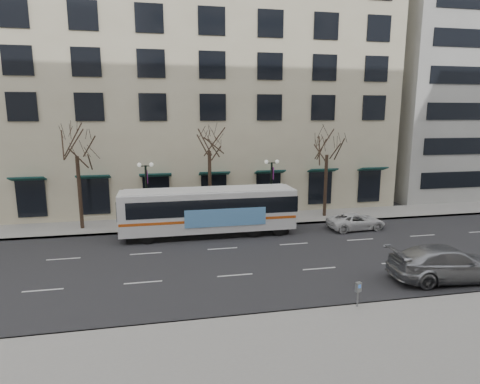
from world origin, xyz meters
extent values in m
plane|color=black|center=(0.00, 0.00, 0.00)|extent=(160.00, 160.00, 0.00)
cube|color=gray|center=(5.00, 9.00, 0.07)|extent=(80.00, 4.00, 0.15)
cube|color=#BAAE8E|center=(-2.00, 21.00, 12.00)|extent=(40.00, 20.00, 24.00)
cube|color=#999993|center=(32.00, 21.00, 17.50)|extent=(25.00, 20.00, 35.00)
cylinder|color=black|center=(-10.00, 8.80, 2.87)|extent=(0.28, 0.28, 5.74)
cylinder|color=black|center=(0.00, 8.80, 2.97)|extent=(0.28, 0.28, 5.95)
cylinder|color=black|center=(10.00, 8.80, 2.73)|extent=(0.28, 0.28, 5.46)
cylinder|color=black|center=(-5.00, 8.20, 2.50)|extent=(0.16, 0.16, 5.00)
cylinder|color=black|center=(-5.00, 8.20, 0.15)|extent=(0.36, 0.36, 0.30)
cube|color=black|center=(-5.00, 8.20, 4.95)|extent=(0.90, 0.06, 0.06)
sphere|color=silver|center=(-5.45, 8.20, 5.05)|extent=(0.32, 0.32, 0.32)
sphere|color=silver|center=(-4.55, 8.20, 5.05)|extent=(0.32, 0.32, 0.32)
cube|color=#6C1C6A|center=(-4.88, 8.20, 4.10)|extent=(0.04, 0.45, 1.00)
cylinder|color=black|center=(5.00, 8.20, 2.50)|extent=(0.16, 0.16, 5.00)
cylinder|color=black|center=(5.00, 8.20, 0.15)|extent=(0.36, 0.36, 0.30)
cube|color=black|center=(5.00, 8.20, 4.95)|extent=(0.90, 0.06, 0.06)
sphere|color=silver|center=(4.55, 8.20, 5.05)|extent=(0.32, 0.32, 0.32)
sphere|color=silver|center=(5.45, 8.20, 5.05)|extent=(0.32, 0.32, 0.32)
cube|color=#6C1C6A|center=(5.12, 8.20, 4.10)|extent=(0.04, 0.45, 1.00)
cube|color=silver|center=(-0.52, 5.59, 1.93)|extent=(12.74, 2.81, 2.92)
cube|color=black|center=(-0.52, 5.59, 0.29)|extent=(11.72, 2.48, 0.48)
cube|color=black|center=(-0.20, 5.59, 2.39)|extent=(12.23, 2.85, 1.17)
cube|color=#CB5013|center=(-0.52, 5.59, 1.43)|extent=(12.61, 2.85, 0.19)
cube|color=#5DA0E2|center=(0.54, 4.18, 1.64)|extent=(5.83, 0.09, 1.27)
cube|color=silver|center=(-0.52, 5.59, 3.42)|extent=(12.10, 2.54, 0.08)
cylinder|color=black|center=(-4.97, 4.35, 0.53)|extent=(1.06, 0.30, 1.06)
cylinder|color=black|center=(-4.98, 6.79, 0.53)|extent=(1.06, 0.30, 1.06)
cylinder|color=black|center=(2.66, 4.38, 0.53)|extent=(1.06, 0.30, 1.06)
cylinder|color=black|center=(2.65, 6.82, 0.53)|extent=(1.06, 0.30, 1.06)
cylinder|color=black|center=(4.57, 4.39, 0.53)|extent=(1.06, 0.30, 1.06)
cylinder|color=black|center=(4.56, 6.83, 0.53)|extent=(1.06, 0.30, 1.06)
imported|color=#929599|center=(11.19, -5.09, 0.92)|extent=(6.54, 3.03, 1.85)
imported|color=silver|center=(10.95, 4.87, 0.63)|extent=(4.61, 2.31, 1.25)
cylinder|color=gray|center=(4.80, -7.31, 0.56)|extent=(0.07, 0.07, 0.82)
cube|color=gray|center=(4.80, -7.31, 1.10)|extent=(0.28, 0.21, 0.45)
cube|color=blue|center=(4.78, -7.39, 1.17)|extent=(0.13, 0.04, 0.16)
camera|label=1|loc=(-3.84, -23.02, 8.86)|focal=30.00mm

